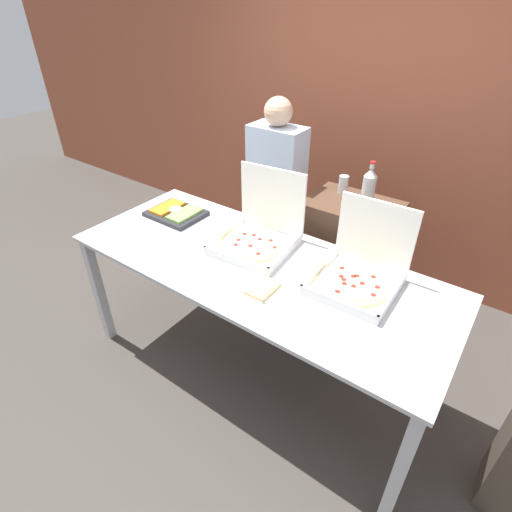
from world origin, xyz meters
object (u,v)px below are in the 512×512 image
at_px(soda_can_colored, 367,211).
at_px(paper_plate_front_left, 263,289).
at_px(veggie_tray, 176,213).
at_px(soda_can_silver, 343,184).
at_px(pizza_box_near_right, 259,233).
at_px(person_guest_plaid, 276,204).
at_px(soda_bottle, 369,187).
at_px(pizza_box_far_right, 359,272).

bearing_deg(soda_can_colored, paper_plate_front_left, -105.09).
bearing_deg(paper_plate_front_left, veggie_tray, 161.12).
xyz_separation_m(veggie_tray, soda_can_silver, (0.90, 0.74, 0.19)).
relative_size(pizza_box_near_right, paper_plate_front_left, 2.41).
xyz_separation_m(pizza_box_near_right, person_guest_plaid, (-0.27, 0.60, -0.12)).
bearing_deg(pizza_box_near_right, veggie_tray, 177.10).
relative_size(paper_plate_front_left, soda_bottle, 0.70).
bearing_deg(soda_can_colored, pizza_box_near_right, -140.17).
xyz_separation_m(pizza_box_far_right, pizza_box_near_right, (-0.67, 0.01, 0.00)).
xyz_separation_m(soda_bottle, soda_can_colored, (0.08, -0.19, -0.07)).
distance_m(soda_can_silver, soda_can_colored, 0.40).
height_order(soda_can_colored, person_guest_plaid, person_guest_plaid).
xyz_separation_m(pizza_box_near_right, veggie_tray, (-0.69, -0.04, -0.06)).
xyz_separation_m(pizza_box_near_right, soda_can_colored, (0.51, 0.42, 0.13)).
distance_m(veggie_tray, soda_bottle, 1.32).
height_order(pizza_box_near_right, soda_can_colored, pizza_box_near_right).
bearing_deg(pizza_box_far_right, soda_can_colored, 109.10).
xyz_separation_m(pizza_box_far_right, veggie_tray, (-1.36, -0.03, -0.05)).
height_order(soda_can_silver, person_guest_plaid, person_guest_plaid).
bearing_deg(pizza_box_far_right, pizza_box_near_right, 177.77).
bearing_deg(soda_can_silver, veggie_tray, -140.81).
xyz_separation_m(paper_plate_front_left, soda_bottle, (0.13, 0.99, 0.26)).
bearing_deg(soda_can_colored, soda_can_silver, 136.43).
height_order(pizza_box_far_right, person_guest_plaid, person_guest_plaid).
relative_size(pizza_box_near_right, soda_can_colored, 4.05).
xyz_separation_m(pizza_box_far_right, person_guest_plaid, (-0.94, 0.61, -0.12)).
bearing_deg(soda_can_colored, veggie_tray, -158.94).
distance_m(pizza_box_far_right, soda_can_colored, 0.48).
bearing_deg(person_guest_plaid, pizza_box_far_right, 146.89).
xyz_separation_m(soda_can_colored, person_guest_plaid, (-0.78, 0.18, -0.25)).
bearing_deg(person_guest_plaid, pizza_box_near_right, 114.36).
xyz_separation_m(pizza_box_near_right, soda_bottle, (0.42, 0.62, 0.20)).
bearing_deg(pizza_box_far_right, paper_plate_front_left, -137.30).
relative_size(soda_bottle, soda_can_silver, 2.38).
distance_m(pizza_box_near_right, soda_can_colored, 0.67).
bearing_deg(soda_bottle, soda_can_silver, 158.59).
relative_size(pizza_box_near_right, person_guest_plaid, 0.31).
bearing_deg(veggie_tray, person_guest_plaid, 56.87).
distance_m(pizza_box_near_right, person_guest_plaid, 0.67).
relative_size(pizza_box_near_right, soda_bottle, 1.70).
relative_size(pizza_box_far_right, soda_can_colored, 3.62).
relative_size(soda_bottle, soda_can_colored, 2.38).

